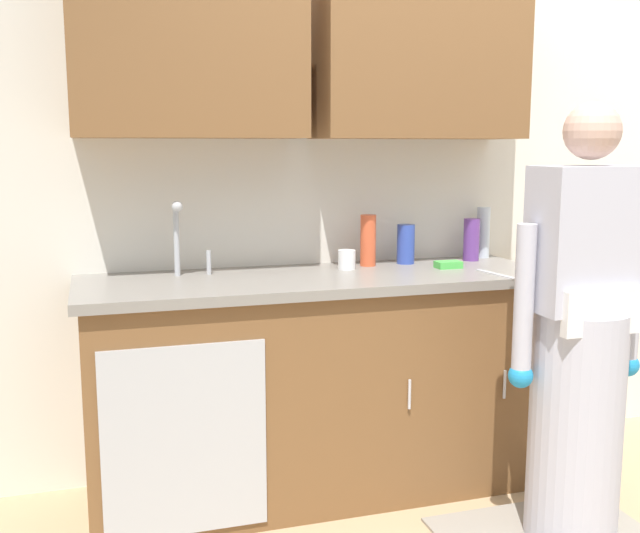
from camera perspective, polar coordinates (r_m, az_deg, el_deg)
The scene contains 12 objects.
kitchen_wall_with_uppers at distance 3.46m, azimuth 5.04°, elevation 9.29°, with size 4.80×0.44×2.70m.
counter_cabinet at distance 3.21m, azimuth -0.19°, elevation -9.31°, with size 1.90×0.62×0.90m.
countertop at distance 3.09m, azimuth -0.15°, elevation -1.01°, with size 1.96×0.66×0.04m, color gray.
sink at distance 2.99m, azimuth -9.80°, elevation -1.38°, with size 0.50×0.36×0.35m.
person_at_sink at distance 2.90m, azimuth 19.25°, elevation -6.82°, with size 0.55×0.34×1.62m.
bottle_soap at distance 3.31m, azimuth 3.71°, elevation 2.01°, with size 0.07×0.07×0.23m, color #E05933.
bottle_cleaner_spray at distance 3.54m, azimuth 11.52°, elevation 2.03°, with size 0.07×0.07×0.20m, color #66388C.
bottle_water_short at distance 3.40m, azimuth 6.59°, elevation 1.72°, with size 0.08×0.08×0.18m, color #334CB2.
bottle_water_tall at distance 3.64m, azimuth 12.39°, elevation 2.57°, with size 0.06×0.06×0.24m, color silver.
cup_by_sink at distance 3.22m, azimuth 2.06°, elevation 0.52°, with size 0.08×0.08×0.08m, color white.
knife_on_counter at distance 3.18m, azimuth 13.29°, elevation -0.56°, with size 0.24×0.02×0.01m, color silver.
sponge at distance 3.31m, azimuth 9.80°, elevation 0.14°, with size 0.11×0.07×0.03m, color #4CBF4C.
Camera 1 is at (-1.44, -2.21, 1.47)m, focal length 41.77 mm.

